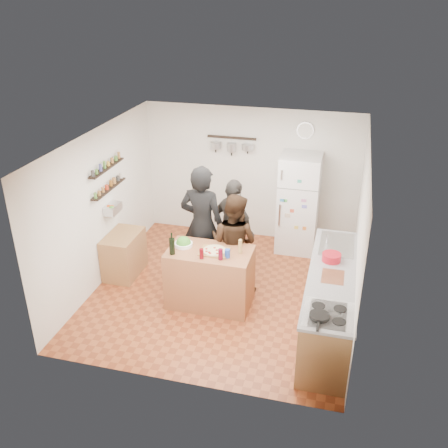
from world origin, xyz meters
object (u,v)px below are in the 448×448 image
(salad_bowl, at_px, (184,244))
(person_center, at_px, (234,243))
(side_table, at_px, (124,254))
(person_left, at_px, (202,225))
(red_bowl, at_px, (331,257))
(wine_bottle, at_px, (172,246))
(counter_run, at_px, (330,302))
(wall_clock, at_px, (305,130))
(prep_island, at_px, (210,277))
(skillet, at_px, (319,316))
(person_back, at_px, (234,228))
(salt_canister, at_px, (227,253))
(fridge, at_px, (298,204))
(pepper_mill, at_px, (240,248))

(salad_bowl, relative_size, person_center, 0.17)
(side_table, bearing_deg, person_left, 6.33)
(person_center, distance_m, red_bowl, 1.55)
(wine_bottle, distance_m, counter_run, 2.37)
(wine_bottle, relative_size, wall_clock, 0.83)
(prep_island, relative_size, person_left, 0.63)
(prep_island, xyz_separation_m, wall_clock, (1.05, 2.43, 1.69))
(wall_clock, bearing_deg, person_left, -126.74)
(salad_bowl, relative_size, skillet, 1.13)
(salad_bowl, distance_m, person_back, 1.09)
(salt_canister, height_order, skillet, salt_canister)
(red_bowl, height_order, fridge, fridge)
(prep_island, bearing_deg, person_back, 82.67)
(side_table, bearing_deg, salad_bowl, -19.20)
(person_left, bearing_deg, wine_bottle, 81.08)
(side_table, bearing_deg, person_center, 0.53)
(pepper_mill, bearing_deg, prep_island, -173.66)
(prep_island, relative_size, salad_bowl, 4.61)
(pepper_mill, bearing_deg, skillet, -46.12)
(salad_bowl, bearing_deg, salt_canister, -13.28)
(person_left, bearing_deg, person_center, 170.96)
(salt_canister, xyz_separation_m, side_table, (-1.94, 0.59, -0.61))
(fridge, bearing_deg, salad_bowl, -125.63)
(salt_canister, bearing_deg, person_left, 128.91)
(counter_run, xyz_separation_m, red_bowl, (-0.05, 0.34, 0.53))
(prep_island, bearing_deg, salt_canister, -21.80)
(prep_island, xyz_separation_m, wine_bottle, (-0.50, -0.22, 0.58))
(salad_bowl, xyz_separation_m, wall_clock, (1.47, 2.38, 1.21))
(salad_bowl, xyz_separation_m, side_table, (-1.22, 0.42, -0.57))
(prep_island, bearing_deg, pepper_mill, 6.34)
(skillet, relative_size, side_table, 0.30)
(pepper_mill, bearing_deg, person_center, 114.66)
(prep_island, height_order, wall_clock, wall_clock)
(prep_island, height_order, pepper_mill, pepper_mill)
(salad_bowl, bearing_deg, person_center, 33.50)
(person_back, bearing_deg, prep_island, 120.07)
(prep_island, relative_size, wall_clock, 4.17)
(person_center, bearing_deg, person_back, -61.13)
(wine_bottle, bearing_deg, prep_island, 23.75)
(counter_run, height_order, wall_clock, wall_clock)
(counter_run, bearing_deg, wall_clock, 105.92)
(fridge, bearing_deg, side_table, -148.80)
(skillet, bearing_deg, prep_island, 143.67)
(wine_bottle, distance_m, wall_clock, 3.27)
(wine_bottle, relative_size, salt_canister, 1.96)
(skillet, xyz_separation_m, side_table, (-3.34, 1.73, -0.58))
(salt_canister, relative_size, red_bowl, 0.48)
(salt_canister, relative_size, person_back, 0.08)
(person_back, bearing_deg, red_bowl, -170.23)
(prep_island, relative_size, side_table, 1.56)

